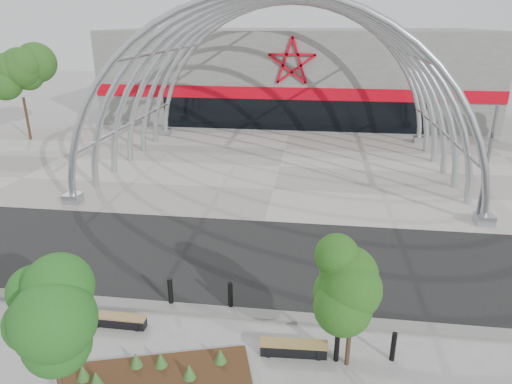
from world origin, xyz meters
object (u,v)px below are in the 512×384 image
signal_pole (487,164)px  bench_1 (294,349)px  street_tree_1 (354,278)px  bollard_2 (230,296)px  street_tree_0 (46,312)px  bench_0 (119,321)px

signal_pole → bench_1: 13.06m
street_tree_1 → bench_1: 2.91m
bench_1 → street_tree_1: bearing=-7.5°
signal_pole → bollard_2: 13.16m
street_tree_0 → street_tree_1: 7.23m
bench_0 → bench_1: (5.38, -0.56, 0.01)m
bollard_2 → street_tree_1: bearing=-29.9°
street_tree_1 → bench_0: (-6.85, 0.76, -2.52)m
street_tree_0 → street_tree_1: street_tree_0 is taller
signal_pole → street_tree_1: signal_pole is taller
street_tree_0 → signal_pole: bearing=44.2°
street_tree_0 → bollard_2: street_tree_0 is taller
signal_pole → bench_0: (-13.28, -9.49, -2.66)m
signal_pole → street_tree_1: 12.10m
signal_pole → street_tree_0: (-13.19, -12.82, 0.03)m
signal_pole → bench_0: signal_pole is taller
signal_pole → bollard_2: bearing=-140.9°
street_tree_0 → street_tree_1: size_ratio=1.07×
bollard_2 → street_tree_0: bearing=-124.1°
bench_1 → bollard_2: (-2.14, 1.88, 0.29)m
street_tree_0 → bench_0: size_ratio=2.29×
bench_0 → bollard_2: 3.51m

